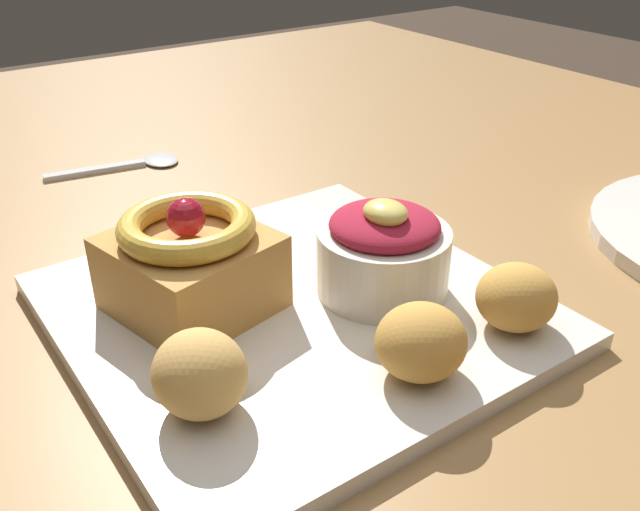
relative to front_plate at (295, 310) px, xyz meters
name	(u,v)px	position (x,y,z in m)	size (l,w,h in m)	color
dining_table	(510,340)	(0.02, 0.19, -0.09)	(1.58, 0.96, 0.73)	olive
front_plate	(295,310)	(0.00, 0.00, 0.00)	(0.28, 0.28, 0.01)	silver
cake_slice	(190,262)	(-0.03, -0.05, 0.04)	(0.11, 0.10, 0.07)	#C68E47
berry_ramekin	(383,251)	(0.02, 0.06, 0.03)	(0.09, 0.09, 0.07)	silver
fritter_front	(516,297)	(0.10, 0.09, 0.03)	(0.05, 0.05, 0.04)	gold
fritter_middle	(421,342)	(0.10, 0.02, 0.03)	(0.05, 0.05, 0.04)	gold
fritter_back	(200,374)	(0.06, -0.09, 0.03)	(0.05, 0.05, 0.04)	tan
spoon	(134,164)	(-0.31, 0.02, 0.00)	(0.04, 0.13, 0.00)	silver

